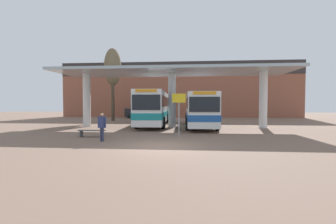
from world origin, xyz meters
The scene contains 10 objects.
ground_plane centered at (0.00, 0.00, 0.00)m, with size 100.00×100.00×0.00m, color #755B4C.
townhouse_backdrop centered at (0.00, 26.06, 5.37)m, with size 40.00×0.58×9.22m.
station_canopy centered at (0.00, 9.94, 4.73)m, with size 21.80×5.95×5.40m.
transit_bus_left_bay centered at (-2.00, 11.97, 1.90)m, with size 3.00×11.85×3.40m.
transit_bus_center_bay centered at (2.64, 10.35, 1.77)m, with size 2.81×10.18×3.16m.
waiting_bench_near_pillar centered at (-4.91, 3.07, 0.35)m, with size 1.80×0.44×0.46m.
info_sign_platform centered at (0.88, 3.78, 2.07)m, with size 0.90×0.09×2.90m.
pedestrian_waiting centered at (-3.56, 1.42, 1.01)m, with size 0.59×0.39×1.65m.
poplar_tree_behind_left centered at (-8.17, 17.05, 6.80)m, with size 2.19×2.19×9.39m.
parked_car_street centered at (-6.05, 23.32, 1.06)m, with size 4.33×2.13×2.20m.
Camera 1 is at (1.44, -11.35, 2.20)m, focal length 24.00 mm.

